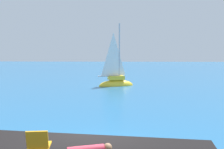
% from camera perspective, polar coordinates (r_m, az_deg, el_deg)
% --- Properties ---
extents(sailboat_near, '(3.82, 2.44, 6.90)m').
position_cam_1_polar(sailboat_near, '(26.43, 0.87, -1.68)').
color(sailboat_near, yellow).
rests_on(sailboat_near, ground).
extents(beach_chair, '(0.56, 0.65, 0.80)m').
position_cam_1_polar(beach_chair, '(6.38, -15.74, -14.34)').
color(beach_chair, orange).
rests_on(beach_chair, shore_ledge).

